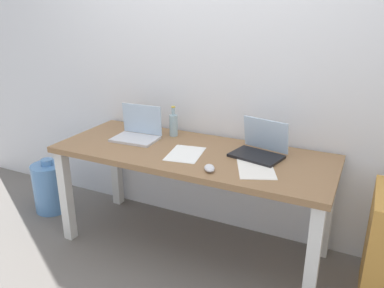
% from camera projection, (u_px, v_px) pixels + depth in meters
% --- Properties ---
extents(ground_plane, '(8.00, 8.00, 0.00)m').
position_uv_depth(ground_plane, '(192.00, 245.00, 2.81)').
color(ground_plane, slate).
extents(back_wall, '(5.20, 0.08, 2.60)m').
position_uv_depth(back_wall, '(218.00, 59.00, 2.73)').
color(back_wall, white).
rests_on(back_wall, ground).
extents(desk, '(1.87, 0.73, 0.74)m').
position_uv_depth(desk, '(192.00, 164.00, 2.59)').
color(desk, olive).
rests_on(desk, ground).
extents(laptop_left, '(0.33, 0.24, 0.24)m').
position_uv_depth(laptop_left, '(138.00, 132.00, 2.78)').
color(laptop_left, silver).
rests_on(laptop_left, desk).
extents(laptop_right, '(0.36, 0.30, 0.23)m').
position_uv_depth(laptop_right, '(260.00, 148.00, 2.47)').
color(laptop_right, black).
rests_on(laptop_right, desk).
extents(beer_bottle, '(0.06, 0.06, 0.22)m').
position_uv_depth(beer_bottle, '(174.00, 124.00, 2.83)').
color(beer_bottle, '#99B7C1').
rests_on(beer_bottle, desk).
extents(computer_mouse, '(0.10, 0.12, 0.03)m').
position_uv_depth(computer_mouse, '(209.00, 168.00, 2.25)').
color(computer_mouse, silver).
rests_on(computer_mouse, desk).
extents(paper_sheet_front_right, '(0.31, 0.35, 0.00)m').
position_uv_depth(paper_sheet_front_right, '(256.00, 169.00, 2.28)').
color(paper_sheet_front_right, white).
rests_on(paper_sheet_front_right, desk).
extents(paper_sheet_center, '(0.25, 0.33, 0.00)m').
position_uv_depth(paper_sheet_center, '(185.00, 154.00, 2.51)').
color(paper_sheet_center, white).
rests_on(paper_sheet_center, desk).
extents(water_cooler_jug, '(0.28, 0.28, 0.46)m').
position_uv_depth(water_cooler_jug, '(50.00, 187.00, 3.24)').
color(water_cooler_jug, '#598CC6').
rests_on(water_cooler_jug, ground).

